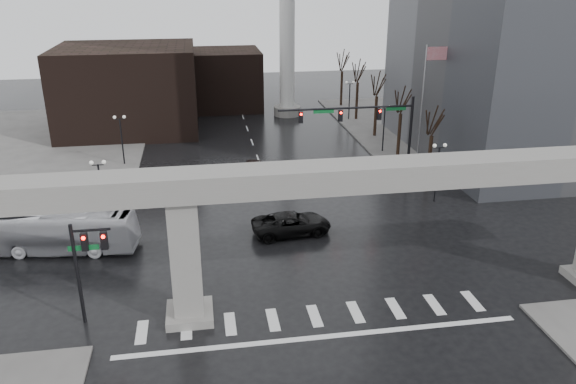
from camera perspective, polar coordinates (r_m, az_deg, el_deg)
name	(u,v)px	position (r m, az deg, el deg)	size (l,w,h in m)	color
ground	(311,306)	(33.53, 2.37, -11.52)	(160.00, 160.00, 0.00)	black
sidewalk_ne	(459,127)	(73.31, 16.94, 6.30)	(28.00, 36.00, 0.15)	slate
sidewalk_nw	(16,147)	(69.03, -25.91, 4.12)	(28.00, 36.00, 0.15)	slate
elevated_guideway	(336,196)	(30.58, 4.89, -0.42)	(48.00, 2.60, 8.70)	gray
building_far_left	(128,89)	(71.19, -15.91, 10.06)	(16.00, 14.00, 10.00)	black
building_far_mid	(224,79)	(80.82, -6.50, 11.32)	(10.00, 10.00, 8.00)	black
smokestack	(287,12)	(74.57, -0.09, 17.83)	(3.60, 3.60, 30.00)	silver
signal_mast_arm	(370,123)	(50.16, 8.33, 7.00)	(12.12, 0.43, 8.00)	black
signal_left_pole	(86,257)	(32.03, -19.85, -6.19)	(2.30, 0.30, 6.00)	black
flagpole_assembly	(426,94)	(54.85, 13.82, 9.69)	(2.06, 0.12, 12.00)	silver
lamp_right_0	(438,163)	(48.10, 15.00, 2.91)	(1.22, 0.32, 5.11)	black
lamp_right_1	(384,121)	(60.58, 9.75, 7.15)	(1.22, 0.32, 5.11)	black
lamp_right_2	(350,94)	(73.61, 6.28, 9.89)	(1.22, 0.32, 5.11)	black
lamp_left_0	(100,181)	(44.70, -18.55, 1.07)	(1.22, 0.32, 5.11)	black
lamp_left_1	(121,132)	(57.92, -16.61, 5.89)	(1.22, 0.32, 5.11)	black
lamp_left_2	(134,101)	(71.43, -15.38, 8.89)	(1.22, 0.32, 5.11)	black
tree_right_0	(430,155)	(52.20, 14.23, 3.65)	(1.09, 1.58, 7.50)	black
tree_right_1	(400,131)	(59.28, 11.27, 6.10)	(1.09, 1.61, 7.67)	black
tree_right_2	(376,112)	(66.57, 8.93, 8.01)	(1.10, 1.63, 7.85)	black
tree_right_3	(357,97)	(74.00, 7.04, 9.53)	(1.11, 1.66, 8.02)	black
tree_right_4	(342,85)	(81.55, 5.49, 10.76)	(1.12, 1.69, 8.19)	black
pickup_truck	(292,224)	(41.62, 0.37, -3.23)	(2.70, 5.86, 1.63)	black
city_bus	(55,231)	(42.05, -22.60, -3.64)	(2.61, 11.17, 3.11)	silver
far_car	(252,171)	(52.57, -3.66, 2.15)	(1.91, 4.76, 1.62)	black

